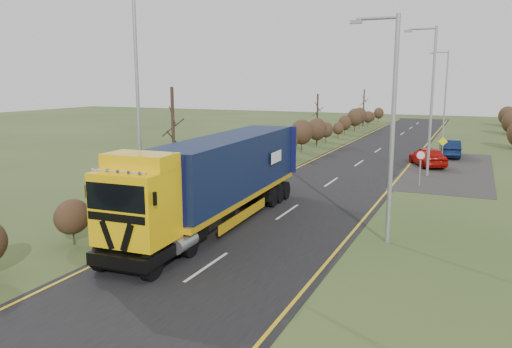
{
  "coord_description": "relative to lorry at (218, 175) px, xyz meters",
  "views": [
    {
      "loc": [
        8.21,
        -18.32,
        6.39
      ],
      "look_at": [
        -1.13,
        2.74,
        2.05
      ],
      "focal_mm": 35.0,
      "sensor_mm": 36.0,
      "label": 1
    }
  ],
  "objects": [
    {
      "name": "streetlight_mid",
      "position": [
        7.31,
        15.95,
        3.19
      ],
      "size": [
        2.08,
        0.2,
        9.84
      ],
      "color": "#949799",
      "rests_on": "ground"
    },
    {
      "name": "speed_sign",
      "position": [
        7.32,
        12.35,
        -0.71
      ],
      "size": [
        0.61,
        0.1,
        2.23
      ],
      "color": "#949799",
      "rests_on": "ground"
    },
    {
      "name": "lorry",
      "position": [
        0.0,
        0.0,
        0.0
      ],
      "size": [
        2.92,
        14.36,
        3.98
      ],
      "rotation": [
        0.0,
        0.0,
        0.05
      ],
      "color": "black",
      "rests_on": "ground"
    },
    {
      "name": "road",
      "position": [
        2.09,
        9.26,
        -2.25
      ],
      "size": [
        8.0,
        120.0,
        0.02
      ],
      "primitive_type": "cube",
      "color": "black",
      "rests_on": "ground"
    },
    {
      "name": "car_blue_sedan",
      "position": [
        8.33,
        25.7,
        -1.52
      ],
      "size": [
        2.01,
        4.59,
        1.47
      ],
      "primitive_type": "imported",
      "rotation": [
        0.0,
        0.0,
        3.25
      ],
      "color": "#091533",
      "rests_on": "ground"
    },
    {
      "name": "car_red_hatchback",
      "position": [
        7.08,
        20.1,
        -1.51
      ],
      "size": [
        3.45,
        4.72,
        1.49
      ],
      "primitive_type": "imported",
      "rotation": [
        0.0,
        0.0,
        3.58
      ],
      "color": "#A70E08",
      "rests_on": "ground"
    },
    {
      "name": "left_pole",
      "position": [
        -3.74,
        -0.54,
        2.89
      ],
      "size": [
        0.16,
        0.16,
        10.28
      ],
      "primitive_type": "cylinder",
      "color": "#949799",
      "rests_on": "ground"
    },
    {
      "name": "layby",
      "position": [
        8.59,
        19.26,
        -2.24
      ],
      "size": [
        6.0,
        18.0,
        0.02
      ],
      "primitive_type": "cube",
      "color": "#2B2926",
      "rests_on": "ground"
    },
    {
      "name": "streetlight_far",
      "position": [
        6.69,
        40.85,
        3.04
      ],
      "size": [
        2.03,
        0.19,
        9.59
      ],
      "color": "#949799",
      "rests_on": "ground"
    },
    {
      "name": "warning_board",
      "position": [
        7.89,
        23.4,
        -1.08
      ],
      "size": [
        0.73,
        0.11,
        1.92
      ],
      "color": "#949799",
      "rests_on": "ground"
    },
    {
      "name": "lane_markings",
      "position": [
        2.09,
        8.95,
        -2.23
      ],
      "size": [
        7.52,
        116.0,
        0.01
      ],
      "color": "gold",
      "rests_on": "road"
    },
    {
      "name": "streetlight_near",
      "position": [
        7.23,
        0.57,
        2.6
      ],
      "size": [
        1.88,
        0.18,
        8.83
      ],
      "color": "#949799",
      "rests_on": "ground"
    },
    {
      "name": "ground",
      "position": [
        2.09,
        -0.74,
        -2.26
      ],
      "size": [
        160.0,
        160.0,
        0.0
      ],
      "primitive_type": "plane",
      "color": "#33471E",
      "rests_on": "ground"
    },
    {
      "name": "hedgerow",
      "position": [
        -3.91,
        7.15,
        -0.64
      ],
      "size": [
        2.24,
        102.04,
        6.05
      ],
      "color": "#332416",
      "rests_on": "ground"
    }
  ]
}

